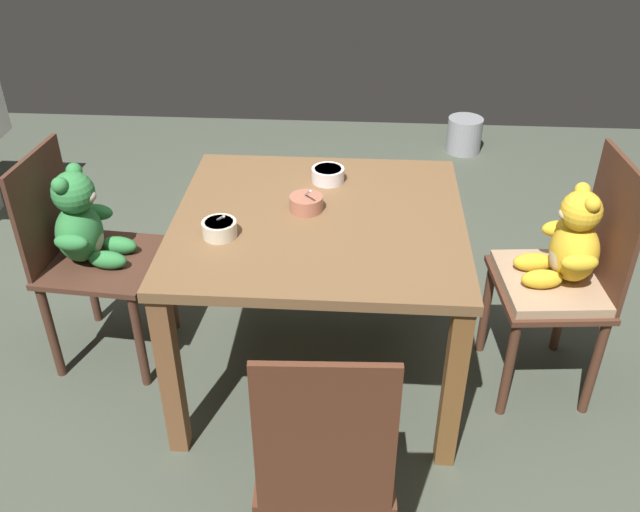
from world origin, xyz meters
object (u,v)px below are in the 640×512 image
(teddy_chair_near_front, at_px, (326,440))
(porridge_bowl_cream_near_left, at_px, (220,228))
(teddy_chair_near_left, at_px, (84,235))
(dining_table, at_px, (319,241))
(metal_pail, at_px, (464,135))
(porridge_bowl_white_far_center, at_px, (328,174))
(teddy_chair_near_right, at_px, (566,262))
(porridge_bowl_terracotta_center, at_px, (306,203))

(teddy_chair_near_front, xyz_separation_m, porridge_bowl_cream_near_left, (-0.40, 0.72, 0.19))
(teddy_chair_near_left, bearing_deg, teddy_chair_near_front, -39.03)
(dining_table, xyz_separation_m, teddy_chair_near_left, (-0.90, 0.06, -0.05))
(dining_table, height_order, porridge_bowl_cream_near_left, porridge_bowl_cream_near_left)
(dining_table, relative_size, teddy_chair_near_left, 1.16)
(teddy_chair_near_front, xyz_separation_m, metal_pail, (0.73, 3.02, -0.43))
(teddy_chair_near_front, bearing_deg, metal_pail, -16.11)
(dining_table, bearing_deg, porridge_bowl_cream_near_left, -155.35)
(dining_table, bearing_deg, porridge_bowl_white_far_center, 86.81)
(teddy_chair_near_left, bearing_deg, porridge_bowl_white_far_center, 18.23)
(teddy_chair_near_right, bearing_deg, porridge_bowl_white_far_center, -23.27)
(metal_pail, bearing_deg, teddy_chair_near_right, -87.90)
(teddy_chair_near_front, relative_size, metal_pail, 4.11)
(teddy_chair_near_left, height_order, porridge_bowl_cream_near_left, teddy_chair_near_left)
(porridge_bowl_white_far_center, xyz_separation_m, metal_pail, (0.79, 1.87, -0.62))
(teddy_chair_near_left, relative_size, metal_pail, 3.90)
(porridge_bowl_white_far_center, bearing_deg, dining_table, -93.19)
(porridge_bowl_white_far_center, xyz_separation_m, porridge_bowl_terracotta_center, (-0.06, -0.23, 0.00))
(porridge_bowl_cream_near_left, distance_m, porridge_bowl_white_far_center, 0.55)
(porridge_bowl_cream_near_left, bearing_deg, teddy_chair_near_right, 6.74)
(teddy_chair_near_left, relative_size, porridge_bowl_white_far_center, 7.00)
(porridge_bowl_cream_near_left, relative_size, metal_pail, 0.53)
(teddy_chair_near_front, height_order, metal_pail, teddy_chair_near_front)
(metal_pail, bearing_deg, porridge_bowl_white_far_center, -112.87)
(dining_table, relative_size, porridge_bowl_terracotta_center, 8.12)
(teddy_chair_near_front, distance_m, metal_pail, 3.14)
(porridge_bowl_terracotta_center, bearing_deg, teddy_chair_near_front, -82.26)
(porridge_bowl_terracotta_center, bearing_deg, teddy_chair_near_left, 179.36)
(teddy_chair_near_right, relative_size, porridge_bowl_cream_near_left, 7.98)
(dining_table, xyz_separation_m, teddy_chair_near_right, (0.88, -0.01, -0.05))
(teddy_chair_near_front, bearing_deg, porridge_bowl_white_far_center, 0.45)
(porridge_bowl_terracotta_center, bearing_deg, porridge_bowl_white_far_center, 74.18)
(dining_table, relative_size, metal_pail, 4.53)
(teddy_chair_near_right, height_order, teddy_chair_near_front, teddy_chair_near_right)
(teddy_chair_near_right, distance_m, porridge_bowl_terracotta_center, 0.95)
(teddy_chair_near_front, height_order, porridge_bowl_white_far_center, teddy_chair_near_front)
(teddy_chair_near_left, bearing_deg, porridge_bowl_terracotta_center, 4.04)
(porridge_bowl_white_far_center, bearing_deg, porridge_bowl_cream_near_left, -128.52)
(porridge_bowl_white_far_center, relative_size, metal_pail, 0.56)
(teddy_chair_near_left, distance_m, porridge_bowl_terracotta_center, 0.87)
(dining_table, height_order, teddy_chair_near_right, teddy_chair_near_right)
(teddy_chair_near_right, bearing_deg, porridge_bowl_terracotta_center, -8.52)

